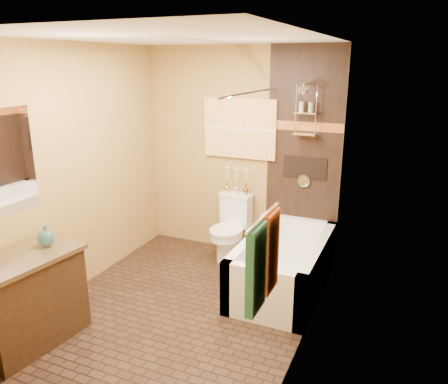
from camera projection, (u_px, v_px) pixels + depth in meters
The scene contains 22 objects.
floor at pixel (183, 306), 4.29m from camera, with size 3.00×3.00×0.00m, color black.
wall_left at pixel (75, 171), 4.39m from camera, with size 0.02×3.00×2.50m, color #A07D3D.
wall_right at pixel (311, 200), 3.47m from camera, with size 0.02×3.00×2.50m, color #A07D3D.
wall_back at pixel (240, 153), 5.25m from camera, with size 2.40×0.02×2.50m, color #A07D3D.
wall_front at pixel (56, 246), 2.62m from camera, with size 2.40×0.02×2.50m, color #A07D3D.
ceiling at pixel (174, 37), 3.57m from camera, with size 3.00×3.00×0.00m, color silver.
alcove_tile_back at pixel (303, 159), 4.94m from camera, with size 0.85×0.01×2.50m, color black.
alcove_tile_right at pixel (327, 178), 4.13m from camera, with size 0.01×1.50×2.50m, color black.
mosaic_band_back at pixel (305, 126), 4.82m from camera, with size 0.85×0.01×0.10m, color #9C4E1C.
mosaic_band_right at pixel (329, 139), 4.03m from camera, with size 0.01×1.50×0.10m, color #9C4E1C.
alcove_niche at pixel (305, 168), 4.95m from camera, with size 0.50×0.01×0.25m, color black.
shower_fixtures at pixel (305, 123), 4.71m from camera, with size 0.24×0.33×1.16m.
curtain_rod at pixel (251, 93), 4.22m from camera, with size 0.03×0.03×1.55m, color silver.
towel_bar at pixel (263, 217), 2.51m from camera, with size 0.02×0.02×0.55m, color silver.
towel_teal at pixel (256, 269), 2.47m from camera, with size 0.05×0.22×0.52m, color #1B5B58.
towel_rust at pixel (270, 252), 2.70m from camera, with size 0.05×0.22×0.52m, color maroon.
sunset_painting at pixel (240, 129), 5.14m from camera, with size 0.90×0.04×0.70m, color gold.
bathtub at pixel (284, 269), 4.58m from camera, with size 0.80×1.50×0.55m.
toilet at pixel (231, 228), 5.25m from camera, with size 0.41×0.60×0.77m.
vanity at pixel (27, 299), 3.65m from camera, with size 0.66×0.96×0.80m.
teal_bottle at pixel (46, 236), 3.70m from camera, with size 0.14×0.14×0.23m, color #225C67, non-canonical shape.
bud_vases at pixel (236, 180), 5.24m from camera, with size 0.31×0.07×0.31m.
Camera 1 is at (1.89, -3.31, 2.31)m, focal length 35.00 mm.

